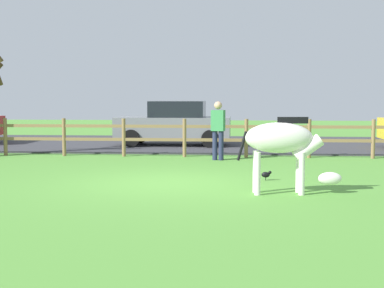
% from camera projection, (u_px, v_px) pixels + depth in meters
% --- Properties ---
extents(ground_plane, '(60.00, 60.00, 0.00)m').
position_uv_depth(ground_plane, '(169.00, 183.00, 11.58)').
color(ground_plane, '#549338').
extents(parking_asphalt, '(28.00, 7.40, 0.05)m').
position_uv_depth(parking_asphalt, '(199.00, 144.00, 20.81)').
color(parking_asphalt, '#38383D').
rests_on(parking_asphalt, ground_plane).
extents(paddock_fence, '(21.83, 0.11, 1.13)m').
position_uv_depth(paddock_fence, '(184.00, 135.00, 16.50)').
color(paddock_fence, olive).
rests_on(paddock_fence, ground_plane).
extents(zebra, '(1.94, 0.58, 1.41)m').
position_uv_depth(zebra, '(283.00, 144.00, 10.25)').
color(zebra, white).
rests_on(zebra, ground_plane).
extents(crow_on_grass, '(0.22, 0.10, 0.20)m').
position_uv_depth(crow_on_grass, '(266.00, 174.00, 11.95)').
color(crow_on_grass, black).
rests_on(crow_on_grass, ground_plane).
extents(parked_car_grey, '(4.02, 1.91, 1.56)m').
position_uv_depth(parked_car_grey, '(174.00, 123.00, 19.84)').
color(parked_car_grey, slate).
rests_on(parked_car_grey, parking_asphalt).
extents(visitor_near_fence, '(0.40, 0.30, 1.64)m').
position_uv_depth(visitor_near_fence, '(218.00, 128.00, 15.66)').
color(visitor_near_fence, '#232847').
rests_on(visitor_near_fence, ground_plane).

